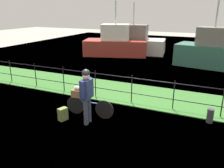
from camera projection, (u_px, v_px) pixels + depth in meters
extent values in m
plane|color=gray|center=(108.00, 127.00, 6.61)|extent=(60.00, 60.00, 0.00)
cube|color=#38702D|center=(138.00, 95.00, 9.08)|extent=(27.00, 2.40, 0.03)
plane|color=#60849E|center=(170.00, 61.00, 15.04)|extent=(30.00, 30.00, 0.00)
cylinder|color=black|center=(11.00, 71.00, 10.55)|extent=(0.04, 0.04, 1.05)
cylinder|color=black|center=(36.00, 75.00, 9.96)|extent=(0.04, 0.04, 1.05)
cylinder|color=black|center=(64.00, 79.00, 9.38)|extent=(0.04, 0.04, 1.05)
cylinder|color=black|center=(95.00, 84.00, 8.79)|extent=(0.04, 0.04, 1.05)
cylinder|color=black|center=(132.00, 89.00, 8.20)|extent=(0.04, 0.04, 1.05)
cylinder|color=black|center=(174.00, 95.00, 7.62)|extent=(0.04, 0.04, 1.05)
cylinder|color=black|center=(223.00, 102.00, 7.03)|extent=(0.04, 0.04, 1.05)
cylinder|color=black|center=(132.00, 93.00, 8.25)|extent=(18.00, 0.03, 0.03)
cylinder|color=black|center=(132.00, 78.00, 8.07)|extent=(18.00, 0.03, 0.03)
cylinder|color=black|center=(104.00, 110.00, 7.04)|extent=(0.61, 0.08, 0.61)
cylinder|color=black|center=(75.00, 105.00, 7.38)|extent=(0.61, 0.08, 0.61)
cylinder|color=#3D569E|center=(89.00, 102.00, 7.16)|extent=(0.80, 0.10, 0.04)
cube|color=black|center=(78.00, 100.00, 7.28)|extent=(0.21, 0.10, 0.06)
cube|color=slate|center=(78.00, 97.00, 7.25)|extent=(0.37, 0.18, 0.02)
cube|color=brown|center=(78.00, 93.00, 7.21)|extent=(0.41, 0.28, 0.24)
ellipsoid|color=silver|center=(78.00, 88.00, 7.15)|extent=(0.29, 0.16, 0.13)
sphere|color=silver|center=(81.00, 87.00, 7.09)|extent=(0.11, 0.11, 0.11)
cylinder|color=#383D51|center=(89.00, 109.00, 6.82)|extent=(0.14, 0.14, 0.82)
cylinder|color=#383D51|center=(86.00, 112.00, 6.64)|extent=(0.14, 0.14, 0.82)
cube|color=navy|center=(87.00, 89.00, 6.51)|extent=(0.29, 0.42, 0.56)
cylinder|color=navy|center=(90.00, 85.00, 6.70)|extent=(0.10, 0.10, 0.50)
cylinder|color=navy|center=(83.00, 90.00, 6.31)|extent=(0.10, 0.10, 0.50)
sphere|color=tan|center=(86.00, 76.00, 6.39)|extent=(0.22, 0.22, 0.22)
sphere|color=black|center=(86.00, 73.00, 6.36)|extent=(0.23, 0.23, 0.23)
cube|color=olive|center=(63.00, 114.00, 6.97)|extent=(0.26, 0.32, 0.40)
cylinder|color=#38383D|center=(210.00, 116.00, 6.81)|extent=(0.20, 0.20, 0.44)
cube|color=#336656|center=(211.00, 56.00, 13.36)|extent=(4.27, 2.51, 1.28)
cube|color=slate|center=(214.00, 36.00, 13.00)|extent=(1.96, 1.57, 1.03)
cylinder|color=#B2B2B2|center=(217.00, 12.00, 12.59)|extent=(0.10, 0.10, 1.60)
cube|color=#9E3328|center=(115.00, 48.00, 16.86)|extent=(4.94, 3.30, 1.13)
cube|color=silver|center=(116.00, 32.00, 16.50)|extent=(2.33, 1.96, 1.13)
cylinder|color=#B2B2B2|center=(116.00, 13.00, 16.07)|extent=(0.10, 0.10, 1.60)
cube|color=silver|center=(133.00, 46.00, 17.65)|extent=(5.05, 2.64, 1.11)
cube|color=slate|center=(133.00, 32.00, 17.31)|extent=(2.29, 1.69, 1.07)
cylinder|color=#B2B2B2|center=(134.00, 14.00, 16.89)|extent=(0.10, 0.10, 1.60)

